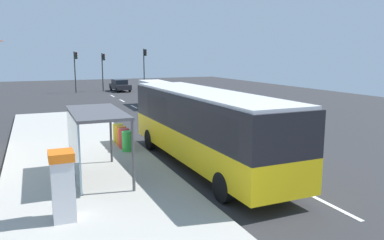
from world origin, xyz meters
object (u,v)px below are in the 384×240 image
at_px(recycling_bin_red, 124,138).
at_px(sedan_near, 120,85).
at_px(traffic_light_median, 103,66).
at_px(bus_shelter, 88,127).
at_px(traffic_light_near_side, 145,63).
at_px(traffic_light_far_side, 76,65).
at_px(ticket_machine, 63,185).
at_px(recycling_bin_orange, 121,135).
at_px(recycling_bin_yellow, 118,133).
at_px(recycling_bin_green, 127,141).
at_px(bus, 204,124).
at_px(white_van, 156,92).

bearing_deg(recycling_bin_red, sedan_near, 78.13).
relative_size(traffic_light_median, bus_shelter, 1.22).
relative_size(traffic_light_near_side, traffic_light_median, 1.12).
bearing_deg(traffic_light_far_side, ticket_machine, -96.62).
bearing_deg(recycling_bin_red, recycling_bin_orange, 90.00).
bearing_deg(ticket_machine, traffic_light_far_side, 83.38).
height_order(recycling_bin_red, recycling_bin_yellow, same).
bearing_deg(recycling_bin_orange, traffic_light_near_side, 71.88).
relative_size(recycling_bin_red, recycling_bin_yellow, 1.00).
height_order(recycling_bin_green, recycling_bin_red, same).
xyz_separation_m(recycling_bin_red, traffic_light_far_side, (1.10, 31.12, 2.72)).
bearing_deg(traffic_light_median, ticket_machine, -101.45).
bearing_deg(recycling_bin_red, ticket_machine, -114.30).
height_order(sedan_near, recycling_bin_green, sedan_near).
bearing_deg(recycling_bin_orange, recycling_bin_green, -90.00).
bearing_deg(traffic_light_median, traffic_light_far_side, -167.13).
bearing_deg(bus_shelter, traffic_light_far_side, 84.64).
distance_m(bus, recycling_bin_red, 4.82).
distance_m(traffic_light_far_side, bus_shelter, 35.45).
relative_size(recycling_bin_red, bus_shelter, 0.24).
bearing_deg(bus, recycling_bin_orange, 118.11).
xyz_separation_m(sedan_near, traffic_light_median, (-1.90, 1.00, 2.46)).
bearing_deg(traffic_light_near_side, bus, -101.87).
height_order(ticket_machine, recycling_bin_red, ticket_machine).
xyz_separation_m(recycling_bin_green, bus_shelter, (-2.21, -3.45, 1.44)).
height_order(bus, recycling_bin_orange, bus).
distance_m(recycling_bin_red, traffic_light_median, 32.35).
bearing_deg(recycling_bin_green, traffic_light_median, 81.97).
bearing_deg(recycling_bin_yellow, traffic_light_near_side, 71.47).
xyz_separation_m(ticket_machine, traffic_light_median, (7.98, 39.41, 2.08)).
bearing_deg(traffic_light_far_side, white_van, -71.72).
bearing_deg(ticket_machine, traffic_light_near_side, 70.92).
distance_m(white_van, ticket_machine, 24.59).
height_order(recycling_bin_green, recycling_bin_yellow, same).
height_order(recycling_bin_orange, bus_shelter, bus_shelter).
relative_size(white_van, bus_shelter, 1.31).
xyz_separation_m(recycling_bin_red, bus_shelter, (-2.21, -4.15, 1.44)).
xyz_separation_m(white_van, recycling_bin_red, (-6.40, -15.07, -0.69)).
bearing_deg(recycling_bin_green, bus_shelter, -122.69).
distance_m(recycling_bin_orange, recycling_bin_yellow, 0.70).
height_order(ticket_machine, recycling_bin_orange, ticket_machine).
height_order(sedan_near, traffic_light_median, traffic_light_median).
bearing_deg(traffic_light_near_side, recycling_bin_yellow, -108.53).
bearing_deg(recycling_bin_yellow, traffic_light_median, 81.43).
height_order(ticket_machine, traffic_light_near_side, traffic_light_near_side).
bearing_deg(traffic_light_far_side, recycling_bin_orange, -92.07).
height_order(white_van, sedan_near, white_van).
xyz_separation_m(recycling_bin_red, traffic_light_near_side, (9.69, 30.32, 2.95)).
bearing_deg(ticket_machine, recycling_bin_red, 65.70).
bearing_deg(white_van, traffic_light_median, 96.10).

